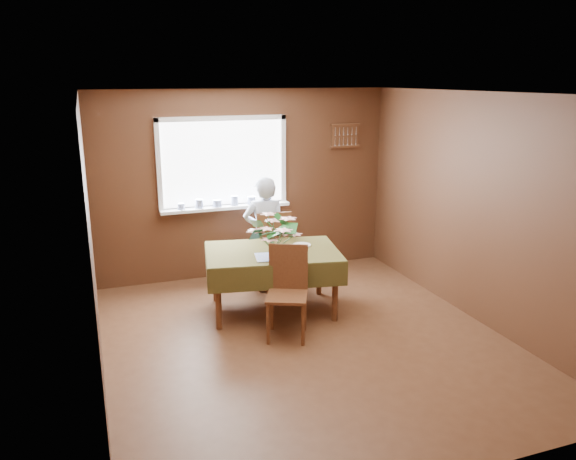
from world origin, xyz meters
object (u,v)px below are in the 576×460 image
object	(u,v)px
dining_table	(272,258)
chair_far	(272,247)
seated_woman	(265,234)
chair_near	(288,287)
flower_bouquet	(274,231)

from	to	relation	value
dining_table	chair_far	size ratio (longest dim) A/B	1.62
chair_far	seated_woman	xyz separation A→B (m)	(-0.10, -0.01, 0.18)
chair_near	flower_bouquet	bearing A→B (deg)	115.57
seated_woman	flower_bouquet	bearing A→B (deg)	92.78
chair_near	dining_table	bearing A→B (deg)	110.20
chair_far	flower_bouquet	bearing A→B (deg)	76.76
chair_near	seated_woman	xyz separation A→B (m)	(0.17, 1.33, 0.21)
chair_far	chair_near	distance (m)	1.37
chair_near	seated_woman	world-z (taller)	seated_woman
chair_near	flower_bouquet	xyz separation A→B (m)	(-0.01, 0.42, 0.50)
dining_table	flower_bouquet	size ratio (longest dim) A/B	3.18
dining_table	seated_woman	distance (m)	0.70
chair_far	seated_woman	world-z (taller)	seated_woman
chair_far	dining_table	bearing A→B (deg)	75.80
seated_woman	chair_near	bearing A→B (deg)	96.67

